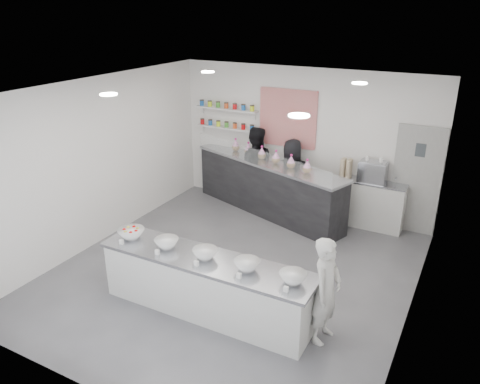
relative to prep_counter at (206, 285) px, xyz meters
The scene contains 26 objects.
floor 1.20m from the prep_counter, 98.39° to the left, with size 6.00×6.00×0.00m, color #515156.
ceiling 2.80m from the prep_counter, 98.39° to the left, with size 6.00×6.00×0.00m, color white.
back_wall 4.24m from the prep_counter, 92.28° to the left, with size 5.50×5.50×0.00m, color white.
left_wall 3.29m from the prep_counter, 159.22° to the left, with size 6.00×6.00×0.00m, color white.
right_wall 3.01m from the prep_counter, 23.14° to the left, with size 6.00×6.00×0.00m, color white.
back_door 4.64m from the prep_counter, 62.33° to the left, with size 0.88×0.04×2.10m, color gray.
pattern_panel 4.38m from the prep_counter, 97.17° to the left, with size 1.25×0.03×1.20m, color #BB0B0F.
jar_shelf_lower 4.59m from the prep_counter, 115.53° to the left, with size 1.45×0.22×0.04m, color silver.
jar_shelf_upper 4.71m from the prep_counter, 115.53° to the left, with size 1.45×0.22×0.04m, color silver.
preserve_jars 4.65m from the prep_counter, 115.64° to the left, with size 1.45×0.10×0.56m, color red, non-canonical shape.
downlight_0 2.99m from the prep_counter, behind, with size 0.24×0.24×0.02m, color white.
downlight_1 2.83m from the prep_counter, ahead, with size 0.24×0.24×0.02m, color white.
downlight_2 4.03m from the prep_counter, 120.02° to the left, with size 0.24×0.24×0.02m, color white.
downlight_3 3.91m from the prep_counter, 65.43° to the left, with size 0.24×0.24×0.02m, color white.
prep_counter is the anchor object (origin of this frame).
back_bar 3.63m from the prep_counter, 100.91° to the left, with size 3.68×0.67×1.14m, color black.
sneeze_guard 3.47m from the prep_counter, 103.63° to the left, with size 3.63×0.02×0.31m, color white.
espresso_ledge 4.13m from the prep_counter, 70.36° to the left, with size 1.28×0.41×0.95m, color silver.
espresso_machine 4.18m from the prep_counter, 70.72° to the left, with size 0.52×0.36×0.39m, color #93969E.
cup_stacks 4.04m from the prep_counter, 77.84° to the left, with size 0.24×0.24×0.37m, color tan, non-canonical shape.
prep_bowls 0.51m from the prep_counter, ahead, with size 2.95×0.45×0.14m, color white, non-canonical shape.
label_cards 0.68m from the prep_counter, 90.08° to the right, with size 2.66×0.04×0.07m, color white, non-canonical shape.
cookie_bags 3.73m from the prep_counter, 100.91° to the left, with size 2.17×0.17×0.29m, color #FB9BE2, non-canonical shape.
woman_prep 1.71m from the prep_counter, ahead, with size 0.54×0.35×1.47m, color silver.
staff_left 4.00m from the prep_counter, 106.43° to the left, with size 0.85×0.66×1.76m, color black.
staff_right 3.84m from the prep_counter, 94.01° to the left, with size 0.78×0.51×1.60m, color black.
Camera 1 is at (3.24, -5.86, 4.14)m, focal length 35.00 mm.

